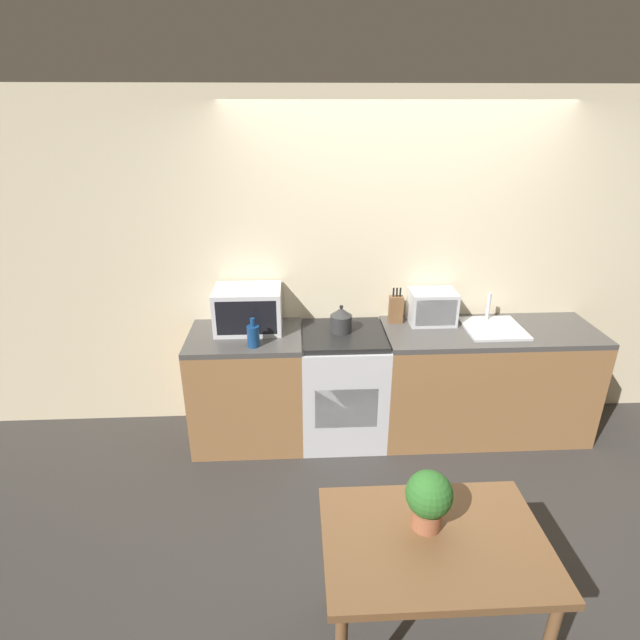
# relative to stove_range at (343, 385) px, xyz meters

# --- Properties ---
(ground_plane) EXTENTS (16.00, 16.00, 0.00)m
(ground_plane) POSITION_rel_stove_range_xyz_m (0.39, -0.60, -0.45)
(ground_plane) COLOR #33302D
(wall_back) EXTENTS (10.00, 0.06, 2.60)m
(wall_back) POSITION_rel_stove_range_xyz_m (0.39, 0.34, 0.85)
(wall_back) COLOR beige
(wall_back) RESTS_ON ground_plane
(counter_left_run) EXTENTS (0.84, 0.62, 0.90)m
(counter_left_run) POSITION_rel_stove_range_xyz_m (-0.74, 0.00, 0.00)
(counter_left_run) COLOR olive
(counter_left_run) RESTS_ON ground_plane
(counter_right_run) EXTENTS (1.62, 0.62, 0.90)m
(counter_right_run) POSITION_rel_stove_range_xyz_m (1.13, 0.00, 0.00)
(counter_right_run) COLOR olive
(counter_right_run) RESTS_ON ground_plane
(stove_range) EXTENTS (0.64, 0.62, 0.90)m
(stove_range) POSITION_rel_stove_range_xyz_m (0.00, 0.00, 0.00)
(stove_range) COLOR silver
(stove_range) RESTS_ON ground_plane
(kettle) EXTENTS (0.16, 0.16, 0.21)m
(kettle) POSITION_rel_stove_range_xyz_m (-0.02, 0.03, 0.55)
(kettle) COLOR #2D2D2D
(kettle) RESTS_ON stove_range
(microwave) EXTENTS (0.49, 0.36, 0.32)m
(microwave) POSITION_rel_stove_range_xyz_m (-0.71, 0.11, 0.61)
(microwave) COLOR silver
(microwave) RESTS_ON counter_left_run
(bottle) EXTENTS (0.09, 0.09, 0.21)m
(bottle) POSITION_rel_stove_range_xyz_m (-0.65, -0.19, 0.53)
(bottle) COLOR navy
(bottle) RESTS_ON counter_left_run
(knife_block) EXTENTS (0.11, 0.07, 0.28)m
(knife_block) POSITION_rel_stove_range_xyz_m (0.42, 0.18, 0.56)
(knife_block) COLOR brown
(knife_block) RESTS_ON counter_right_run
(toaster_oven) EXTENTS (0.35, 0.25, 0.26)m
(toaster_oven) POSITION_rel_stove_range_xyz_m (0.70, 0.16, 0.58)
(toaster_oven) COLOR silver
(toaster_oven) RESTS_ON counter_right_run
(sink_basin) EXTENTS (0.43, 0.43, 0.24)m
(sink_basin) POSITION_rel_stove_range_xyz_m (1.14, 0.01, 0.47)
(sink_basin) COLOR silver
(sink_basin) RESTS_ON counter_right_run
(dining_table) EXTENTS (0.98, 0.68, 0.72)m
(dining_table) POSITION_rel_stove_range_xyz_m (0.23, -1.78, 0.18)
(dining_table) COLOR brown
(dining_table) RESTS_ON ground_plane
(potted_plant) EXTENTS (0.21, 0.21, 0.28)m
(potted_plant) POSITION_rel_stove_range_xyz_m (0.21, -1.70, 0.43)
(potted_plant) COLOR #9E5B3D
(potted_plant) RESTS_ON dining_table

